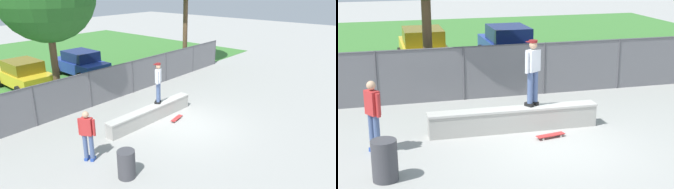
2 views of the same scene
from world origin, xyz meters
The scene contains 10 objects.
ground_plane centered at (0.00, 0.00, 0.00)m, with size 80.00×80.00×0.00m, color #9E9E99.
grass_strip centered at (0.00, 15.12, 0.01)m, with size 31.59×20.00×0.02m, color #3D7A33.
concrete_ledge centered at (-0.64, 1.49, 0.33)m, with size 4.74×0.56×0.65m.
skateboarder centered at (-0.09, 1.56, 1.68)m, with size 0.53×0.42×1.84m.
skateboard centered at (0.15, 0.69, 0.07)m, with size 0.82×0.35×0.09m.
chainlink_fence centered at (0.00, 4.82, 0.98)m, with size 19.66×0.07×1.80m.
car_yellow centered at (-2.16, 10.11, 0.84)m, with size 2.05×4.22×1.66m.
car_blue centered at (1.47, 9.81, 0.84)m, with size 2.05×4.22×1.66m.
bystander centered at (-4.36, 0.89, 1.01)m, with size 0.41×0.53×1.82m.
trash_bin centered at (-4.19, -0.80, 0.46)m, with size 0.56×0.56×0.92m, color #3F3F44.
Camera 1 is at (-9.54, -7.05, 5.72)m, focal length 32.64 mm.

